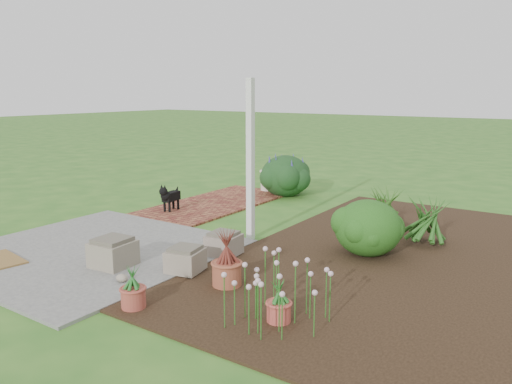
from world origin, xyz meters
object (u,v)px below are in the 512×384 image
Objects in this scene: black_dog at (170,196)px; cream_ceramic_urn at (268,180)px; evergreen_shrub at (368,226)px; stone_trough_near at (113,254)px.

cream_ceramic_urn is (0.45, 2.78, -0.07)m from black_dog.
black_dog reaches higher than cream_ceramic_urn.
black_dog is at bearing 176.02° from evergreen_shrub.
black_dog is at bearing -99.30° from cream_ceramic_urn.
stone_trough_near is 3.08m from black_dog.
stone_trough_near is at bearing -78.82° from cream_ceramic_urn.
evergreen_shrub reaches higher than cream_ceramic_urn.
black_dog reaches higher than stone_trough_near.
evergreen_shrub is (4.11, -0.29, 0.10)m from black_dog.
black_dog is 4.12m from evergreen_shrub.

